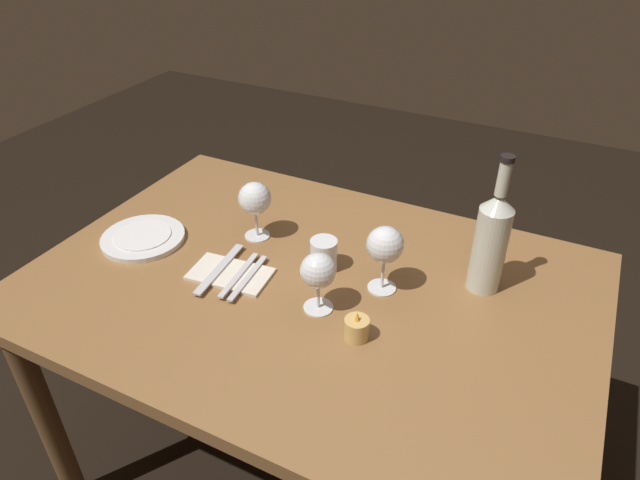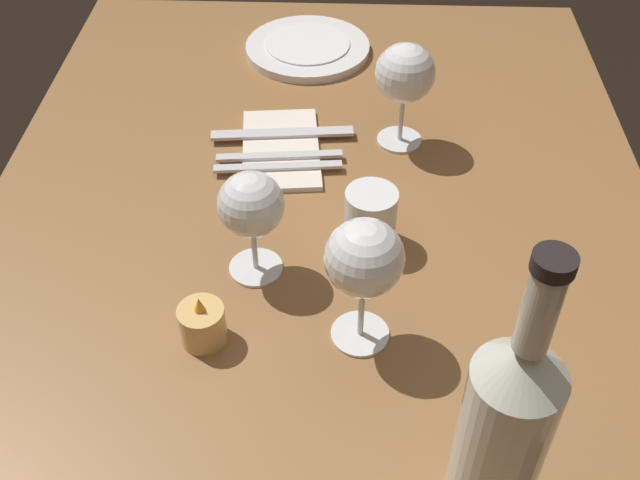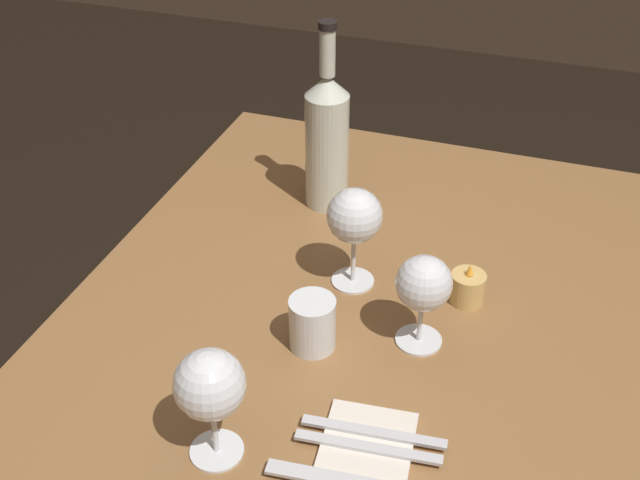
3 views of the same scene
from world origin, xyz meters
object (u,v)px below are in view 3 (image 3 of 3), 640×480
at_px(folded_napkin, 362,467).
at_px(fork_inner, 368,447).
at_px(water_tumbler, 312,325).
at_px(fork_outer, 374,432).
at_px(votive_candle, 467,288).
at_px(wine_glass_centre, 355,218).
at_px(wine_glass_left, 210,387).
at_px(wine_glass_right, 424,286).
at_px(wine_bottle, 327,138).

height_order(folded_napkin, fork_inner, fork_inner).
distance_m(water_tumbler, fork_outer, 0.19).
bearing_deg(fork_inner, votive_candle, 169.82).
distance_m(wine_glass_centre, folded_napkin, 0.38).
bearing_deg(wine_glass_left, fork_outer, 115.45).
relative_size(wine_glass_left, fork_outer, 0.87).
bearing_deg(wine_glass_centre, wine_glass_right, 52.03).
bearing_deg(water_tumbler, wine_bottle, -164.47).
height_order(water_tumbler, fork_inner, water_tumbler).
bearing_deg(folded_napkin, wine_glass_left, -79.40).
bearing_deg(folded_napkin, votive_candle, 170.53).
bearing_deg(folded_napkin, fork_inner, 180.00).
relative_size(wine_glass_centre, fork_outer, 0.91).
bearing_deg(wine_glass_centre, folded_napkin, 18.78).
height_order(wine_glass_right, fork_outer, wine_glass_right).
xyz_separation_m(wine_glass_left, wine_glass_right, (-0.27, 0.19, -0.01)).
distance_m(votive_candle, fork_inner, 0.33).
height_order(wine_glass_right, wine_glass_centre, wine_glass_centre).
relative_size(wine_glass_right, wine_glass_centre, 0.87).
relative_size(wine_glass_right, fork_outer, 0.79).
bearing_deg(fork_outer, wine_glass_centre, -158.26).
distance_m(wine_bottle, fork_outer, 0.56).
bearing_deg(fork_outer, wine_glass_right, 176.39).
relative_size(wine_bottle, fork_outer, 1.83).
bearing_deg(wine_bottle, folded_napkin, 22.63).
distance_m(wine_glass_right, wine_bottle, 0.39).
height_order(wine_glass_centre, votive_candle, wine_glass_centre).
bearing_deg(water_tumbler, folded_napkin, 34.50).
relative_size(water_tumbler, fork_inner, 0.43).
xyz_separation_m(wine_bottle, votive_candle, (0.19, 0.29, -0.11)).
height_order(wine_glass_left, wine_glass_centre, wine_glass_centre).
height_order(wine_glass_left, wine_glass_right, wine_glass_left).
xyz_separation_m(wine_glass_centre, folded_napkin, (0.34, 0.12, -0.11)).
xyz_separation_m(wine_glass_right, fork_outer, (0.19, -0.01, -0.09)).
bearing_deg(wine_glass_centre, fork_outer, 21.74).
distance_m(wine_glass_centre, fork_inner, 0.35).
height_order(votive_candle, folded_napkin, votive_candle).
xyz_separation_m(votive_candle, fork_outer, (0.30, -0.06, -0.01)).
distance_m(folded_napkin, fork_inner, 0.03).
bearing_deg(wine_glass_right, wine_glass_centre, -127.97).
height_order(water_tumbler, fork_outer, water_tumbler).
bearing_deg(wine_bottle, water_tumbler, 15.53).
bearing_deg(water_tumbler, votive_candle, 131.97).
bearing_deg(wine_glass_right, votive_candle, 157.31).
relative_size(wine_glass_left, water_tumbler, 2.00).
height_order(wine_glass_centre, fork_outer, wine_glass_centre).
xyz_separation_m(wine_glass_right, wine_glass_centre, (-0.10, -0.13, 0.02)).
relative_size(wine_glass_centre, folded_napkin, 0.82).
xyz_separation_m(wine_glass_right, wine_bottle, (-0.30, -0.24, 0.03)).
bearing_deg(wine_glass_centre, votive_candle, 93.96).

